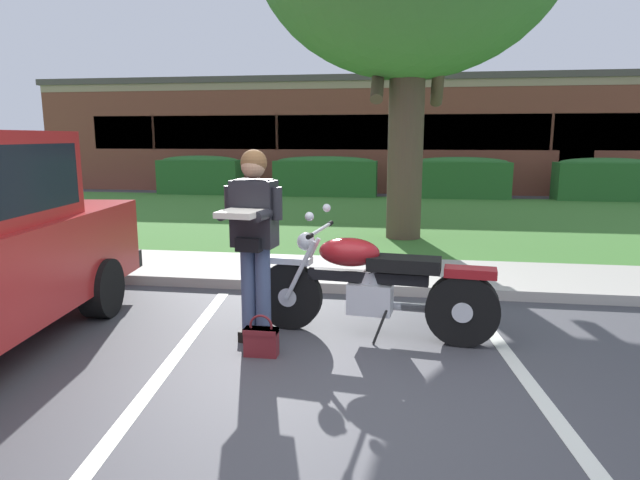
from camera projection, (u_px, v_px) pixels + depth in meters
name	position (u px, v px, depth m)	size (l,w,h in m)	color
ground_plane	(308.00, 396.00, 3.90)	(140.00, 140.00, 0.00)	#424247
curb_strip	(347.00, 287.00, 6.50)	(60.00, 0.20, 0.12)	#ADA89E
concrete_walk	(354.00, 272.00, 7.33)	(60.00, 1.50, 0.08)	#ADA89E
grass_lawn	(375.00, 218.00, 12.20)	(60.00, 8.52, 0.06)	#3D752D
stall_stripe_0	(163.00, 373.00, 4.27)	(0.12, 4.40, 0.01)	silver
stall_stripe_1	(541.00, 399.00, 3.85)	(0.12, 4.40, 0.01)	silver
motorcycle	(382.00, 286.00, 4.97)	(2.24, 0.82, 1.18)	black
rider_person	(254.00, 230.00, 4.79)	(0.53, 0.61, 1.70)	black
handbag	(261.00, 339.00, 4.59)	(0.28, 0.13, 0.36)	maroon
hedge_left	(200.00, 175.00, 17.15)	(2.55, 0.90, 1.24)	#286028
hedge_center_left	(325.00, 176.00, 16.56)	(3.08, 0.90, 1.24)	#286028
hedge_center_right	(460.00, 177.00, 15.97)	(2.81, 0.90, 1.24)	#286028
hedge_right	(604.00, 179.00, 15.37)	(2.64, 0.90, 1.24)	#286028
brick_building	(409.00, 135.00, 22.28)	(25.43, 10.43, 3.75)	brown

